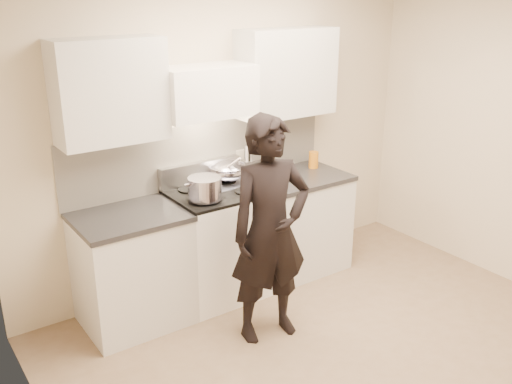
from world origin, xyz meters
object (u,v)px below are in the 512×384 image
Objects in this scene: counter_right at (294,223)px; wok at (228,170)px; stove at (218,243)px; utensil_crock at (249,168)px; person at (270,231)px.

counter_right is 0.87m from wok.
wok is at bearing 35.48° from stove.
utensil_crock is at bearing 23.63° from stove.
wok is at bearing 167.28° from counter_right.
stove is 0.83m from counter_right.
person is at bearing -89.99° from stove.
stove is 2.31× the size of wok.
stove is at bearing 98.69° from person.
stove is at bearing -156.37° from utensil_crock.
utensil_crock is 0.18× the size of person.
stove is at bearing -144.52° from wok.
counter_right is at bearing -27.37° from utensil_crock.
counter_right is at bearing 0.00° from stove.
utensil_crock reaches higher than counter_right.
wok is 0.24× the size of person.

